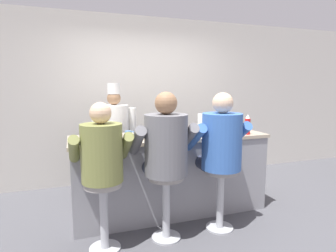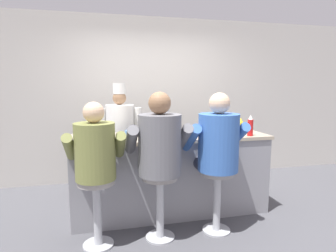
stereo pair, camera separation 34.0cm
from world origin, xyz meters
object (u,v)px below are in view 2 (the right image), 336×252
object	(u,v)px
mustard_bottle_yellow	(240,127)
coffee_mug_blue	(129,133)
diner_seated_grey	(159,149)
water_pitcher_clear	(205,123)
cup_stack_steel	(166,122)
napkin_dispenser_chrome	(230,132)
hot_sauce_bottle_orange	(184,133)
diner_seated_blue	(217,146)
cook_in_whites_near	(120,133)
breakfast_plate	(84,140)
cereal_bowl	(163,136)
ketchup_bottle_red	(250,126)
diner_seated_olive	(95,156)

from	to	relation	value
mustard_bottle_yellow	coffee_mug_blue	xyz separation A→B (m)	(-1.36, 0.21, -0.06)
diner_seated_grey	water_pitcher_clear	bearing A→B (deg)	44.45
cup_stack_steel	napkin_dispenser_chrome	size ratio (longest dim) A/B	2.54
hot_sauce_bottle_orange	coffee_mug_blue	world-z (taller)	hot_sauce_bottle_orange
mustard_bottle_yellow	hot_sauce_bottle_orange	size ratio (longest dim) A/B	1.60
diner_seated_blue	cook_in_whites_near	size ratio (longest dim) A/B	0.93
breakfast_plate	cereal_bowl	bearing A→B (deg)	-1.09
hot_sauce_bottle_orange	ketchup_bottle_red	bearing A→B (deg)	-2.20
breakfast_plate	diner_seated_olive	distance (m)	0.44
breakfast_plate	diner_seated_blue	distance (m)	1.44
ketchup_bottle_red	hot_sauce_bottle_orange	distance (m)	0.83
water_pitcher_clear	diner_seated_olive	xyz separation A→B (m)	(-1.42, -0.78, -0.19)
mustard_bottle_yellow	napkin_dispenser_chrome	distance (m)	0.23
diner_seated_blue	cook_in_whites_near	distance (m)	1.67
hot_sauce_bottle_orange	cook_in_whites_near	size ratio (longest dim) A/B	0.08
cereal_bowl	diner_seated_grey	bearing A→B (deg)	-107.29
breakfast_plate	diner_seated_blue	bearing A→B (deg)	-16.44
hot_sauce_bottle_orange	cook_in_whites_near	world-z (taller)	cook_in_whites_near
diner_seated_olive	coffee_mug_blue	bearing A→B (deg)	58.55
cereal_bowl	mustard_bottle_yellow	bearing A→B (deg)	0.61
cup_stack_steel	cereal_bowl	bearing A→B (deg)	-111.25
napkin_dispenser_chrome	diner_seated_blue	world-z (taller)	diner_seated_blue
coffee_mug_blue	breakfast_plate	bearing A→B (deg)	-158.01
cup_stack_steel	diner_seated_blue	bearing A→B (deg)	-57.23
cup_stack_steel	diner_seated_grey	distance (m)	0.70
mustard_bottle_yellow	cereal_bowl	distance (m)	0.99
coffee_mug_blue	water_pitcher_clear	bearing A→B (deg)	8.83
hot_sauce_bottle_orange	breakfast_plate	size ratio (longest dim) A/B	0.52
mustard_bottle_yellow	cup_stack_steel	xyz separation A→B (m)	(-0.89, 0.24, 0.06)
diner_seated_olive	diner_seated_grey	xyz separation A→B (m)	(0.63, 0.00, 0.04)
hot_sauce_bottle_orange	breakfast_plate	bearing A→B (deg)	177.25
breakfast_plate	cereal_bowl	distance (m)	0.88
ketchup_bottle_red	breakfast_plate	world-z (taller)	ketchup_bottle_red
napkin_dispenser_chrome	diner_seated_olive	world-z (taller)	diner_seated_olive
cook_in_whites_near	diner_seated_grey	bearing A→B (deg)	-77.44
diner_seated_blue	cup_stack_steel	bearing A→B (deg)	122.77
ketchup_bottle_red	cup_stack_steel	xyz separation A→B (m)	(-0.98, 0.32, 0.04)
water_pitcher_clear	coffee_mug_blue	xyz separation A→B (m)	(-1.04, -0.16, -0.08)
mustard_bottle_yellow	coffee_mug_blue	size ratio (longest dim) A/B	1.79
cereal_bowl	diner_seated_grey	world-z (taller)	diner_seated_grey
napkin_dispenser_chrome	diner_seated_grey	bearing A→B (deg)	-162.48
napkin_dispenser_chrome	diner_seated_blue	bearing A→B (deg)	-134.03
mustard_bottle_yellow	diner_seated_grey	size ratio (longest dim) A/B	0.14
ketchup_bottle_red	diner_seated_grey	xyz separation A→B (m)	(-1.19, -0.32, -0.15)
water_pitcher_clear	diner_seated_blue	size ratio (longest dim) A/B	0.15
water_pitcher_clear	coffee_mug_blue	size ratio (longest dim) A/B	1.92
breakfast_plate	cereal_bowl	world-z (taller)	cereal_bowl
cup_stack_steel	water_pitcher_clear	bearing A→B (deg)	13.22
breakfast_plate	diner_seated_grey	xyz separation A→B (m)	(0.75, -0.41, -0.04)
hot_sauce_bottle_orange	cereal_bowl	xyz separation A→B (m)	(-0.24, 0.04, -0.04)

